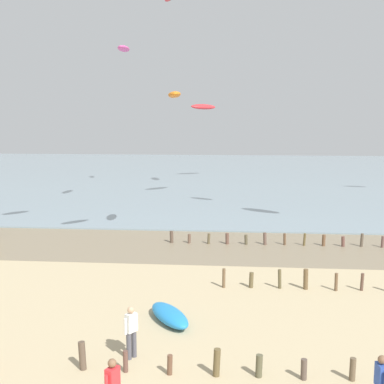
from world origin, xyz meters
TOP-DOWN VIEW (x-y plane):
  - wet_sand_strip at (0.00, 19.97)m, footprint 120.00×7.76m
  - sea at (0.00, 58.85)m, footprint 160.00×70.00m
  - groyne_near at (4.44, 4.97)m, footprint 14.81×0.34m
  - groyne_far at (5.75, 20.71)m, footprint 16.21×0.34m
  - person_nearest_camera at (-1.61, 5.85)m, footprint 0.39×0.48m
  - grounded_kite at (-0.78, 8.77)m, footprint 2.16×2.68m
  - kite_aloft_5 at (-2.10, 21.39)m, footprint 1.13×2.45m
  - kite_aloft_8 at (-1.40, 37.52)m, footprint 2.74×2.77m
  - kite_aloft_9 at (-7.33, 31.16)m, footprint 0.85×2.50m

SIDE VIEW (x-z plane):
  - wet_sand_strip at x=0.00m, z-range 0.00..0.01m
  - sea at x=0.00m, z-range 0.00..0.10m
  - grounded_kite at x=-0.78m, z-range 0.00..0.52m
  - groyne_far at x=5.75m, z-range -0.06..0.74m
  - groyne_near at x=4.44m, z-range -0.06..0.82m
  - person_nearest_camera at x=-1.61m, z-range 0.06..1.77m
  - kite_aloft_8 at x=-1.40m, z-range 8.29..8.94m
  - kite_aloft_5 at x=-2.10m, z-range 8.74..9.19m
  - kite_aloft_9 at x=-7.33m, z-range 12.77..13.26m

